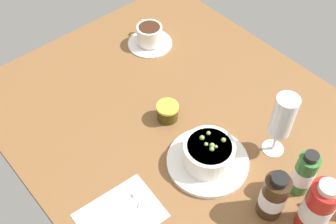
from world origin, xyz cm
name	(u,v)px	position (x,y,z in cm)	size (l,w,h in cm)	color
ground_plane	(189,130)	(0.00, 0.00, -1.50)	(110.00, 84.00, 3.00)	brown
porridge_bowl	(208,155)	(11.37, -4.42, 3.39)	(20.52, 20.52, 7.96)	white
cutlery_setting	(122,214)	(8.67, -29.06, 0.25)	(15.16, 19.30, 0.90)	white
coffee_cup	(150,36)	(-33.33, 13.59, 3.02)	(14.18, 14.18, 6.74)	white
wine_glass	(283,118)	(19.27, 11.26, 12.27)	(5.64, 5.64, 18.97)	white
jam_jar	(168,112)	(-6.25, -2.38, 2.49)	(5.98, 5.98, 4.91)	#3C310D
sauce_bottle_green	(304,173)	(30.51, 6.90, 6.28)	(4.99, 4.99, 13.70)	#337233
sauce_bottle_brown	(273,196)	(29.74, -2.93, 6.41)	(5.88, 5.88, 14.09)	#382314
sauce_bottle_red	(317,208)	(37.87, 1.19, 7.74)	(6.51, 6.51, 16.63)	#B21E19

